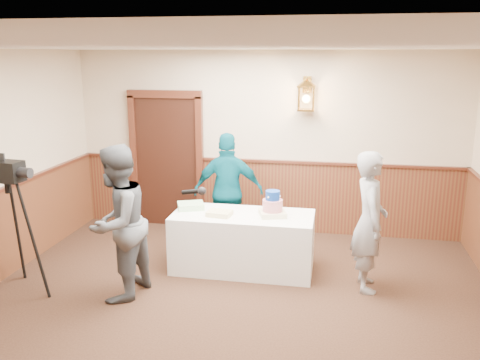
% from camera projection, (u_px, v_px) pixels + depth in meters
% --- Properties ---
extents(ground, '(7.00, 7.00, 0.00)m').
position_uv_depth(ground, '(215.00, 350.00, 4.84)').
color(ground, black).
rests_on(ground, ground).
extents(room_shell, '(6.02, 7.02, 2.81)m').
position_uv_depth(room_shell, '(219.00, 184.00, 4.91)').
color(room_shell, beige).
rests_on(room_shell, ground).
extents(display_table, '(1.80, 0.80, 0.75)m').
position_uv_depth(display_table, '(243.00, 242.00, 6.57)').
color(display_table, white).
rests_on(display_table, ground).
extents(tiered_cake, '(0.40, 0.40, 0.33)m').
position_uv_depth(tiered_cake, '(273.00, 206.00, 6.39)').
color(tiered_cake, beige).
rests_on(tiered_cake, display_table).
extents(sheet_cake_yellow, '(0.32, 0.26, 0.06)m').
position_uv_depth(sheet_cake_yellow, '(219.00, 213.00, 6.41)').
color(sheet_cake_yellow, '#D7BA80').
rests_on(sheet_cake_yellow, display_table).
extents(sheet_cake_green, '(0.41, 0.37, 0.08)m').
position_uv_depth(sheet_cake_green, '(191.00, 206.00, 6.70)').
color(sheet_cake_green, '#ABF0A9').
rests_on(sheet_cake_green, display_table).
extents(interviewer, '(1.53, 0.97, 1.78)m').
position_uv_depth(interviewer, '(117.00, 223.00, 5.70)').
color(interviewer, '#51565B').
rests_on(interviewer, ground).
extents(baker, '(0.46, 0.65, 1.68)m').
position_uv_depth(baker, '(369.00, 222.00, 5.93)').
color(baker, gray).
rests_on(baker, ground).
extents(assistant_p, '(1.03, 0.54, 1.68)m').
position_uv_depth(assistant_p, '(228.00, 191.00, 7.21)').
color(assistant_p, '#075263').
rests_on(assistant_p, ground).
extents(tv_camera_rig, '(0.62, 0.58, 1.59)m').
position_uv_depth(tv_camera_rig, '(13.00, 236.00, 5.82)').
color(tv_camera_rig, black).
rests_on(tv_camera_rig, ground).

